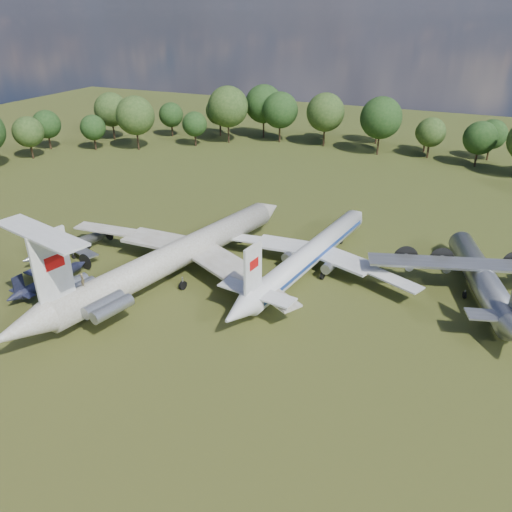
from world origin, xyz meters
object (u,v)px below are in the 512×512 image
at_px(il62_airliner, 177,260).
at_px(small_prop_west, 50,282).
at_px(an12_transport, 482,281).
at_px(person_on_il62, 82,280).
at_px(tu104_jet, 310,258).
at_px(small_prop_northwest, 70,248).

relative_size(il62_airliner, small_prop_west, 3.85).
relative_size(an12_transport, small_prop_west, 2.34).
bearing_deg(il62_airliner, small_prop_west, -131.47).
distance_m(small_prop_west, person_on_il62, 13.21).
bearing_deg(tu104_jet, il62_airliner, -142.93).
relative_size(tu104_jet, small_prop_west, 3.09).
height_order(small_prop_west, small_prop_northwest, small_prop_northwest).
distance_m(tu104_jet, small_prop_northwest, 38.67).
bearing_deg(person_on_il62, small_prop_northwest, -26.61).
relative_size(il62_airliner, tu104_jet, 1.24).
relative_size(an12_transport, person_on_il62, 19.66).
xyz_separation_m(small_prop_west, person_on_il62, (11.06, -4.83, 5.36)).
height_order(tu104_jet, small_prop_west, tu104_jet).
bearing_deg(an12_transport, tu104_jet, 169.57).
xyz_separation_m(il62_airliner, small_prop_northwest, (-19.79, -0.77, -1.57)).
height_order(tu104_jet, person_on_il62, person_on_il62).
bearing_deg(an12_transport, small_prop_northwest, 174.80).
height_order(small_prop_northwest, person_on_il62, person_on_il62).
bearing_deg(person_on_il62, tu104_jet, -115.62).
xyz_separation_m(il62_airliner, an12_transport, (41.40, 12.28, -0.51)).
bearing_deg(person_on_il62, small_prop_west, -8.57).
xyz_separation_m(small_prop_west, small_prop_northwest, (-5.12, 9.55, 0.13)).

